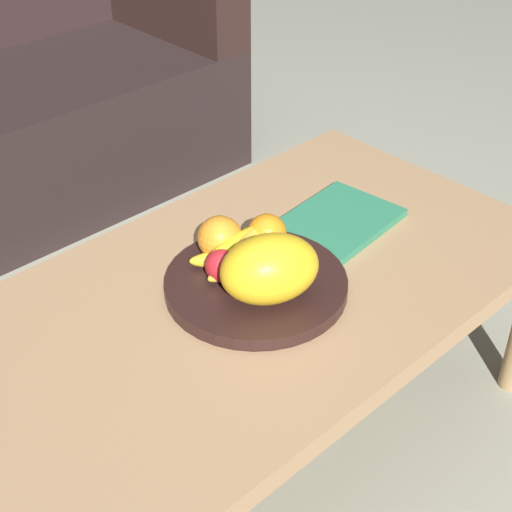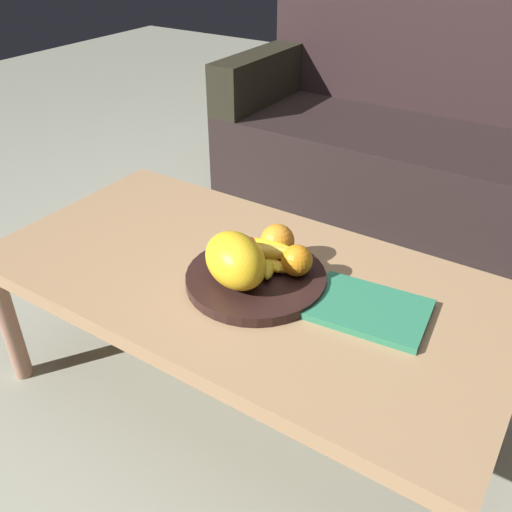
{
  "view_description": "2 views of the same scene",
  "coord_description": "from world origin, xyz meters",
  "px_view_note": "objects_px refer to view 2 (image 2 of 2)",
  "views": [
    {
      "loc": [
        -0.7,
        -0.8,
        1.26
      ],
      "look_at": [
        0.04,
        -0.02,
        0.49
      ],
      "focal_mm": 53.15,
      "sensor_mm": 36.0,
      "label": 1
    },
    {
      "loc": [
        0.62,
        -0.89,
        1.17
      ],
      "look_at": [
        0.04,
        -0.02,
        0.49
      ],
      "focal_mm": 38.39,
      "sensor_mm": 36.0,
      "label": 2
    }
  ],
  "objects_px": {
    "coffee_table": "(244,288)",
    "apple_front": "(251,250)",
    "fruit_bowl": "(256,278)",
    "melon_large_front": "(235,260)",
    "orange_left": "(297,260)",
    "couch": "(430,150)",
    "orange_front": "(277,241)",
    "magazine": "(369,309)",
    "banana_bunch": "(268,255)"
  },
  "relations": [
    {
      "from": "fruit_bowl",
      "to": "orange_left",
      "type": "bearing_deg",
      "value": 33.99
    },
    {
      "from": "melon_large_front",
      "to": "orange_left",
      "type": "height_order",
      "value": "melon_large_front"
    },
    {
      "from": "melon_large_front",
      "to": "orange_front",
      "type": "bearing_deg",
      "value": 82.76
    },
    {
      "from": "fruit_bowl",
      "to": "melon_large_front",
      "type": "bearing_deg",
      "value": -110.01
    },
    {
      "from": "coffee_table",
      "to": "apple_front",
      "type": "xyz_separation_m",
      "value": [
        0.0,
        0.03,
        0.1
      ]
    },
    {
      "from": "couch",
      "to": "apple_front",
      "type": "xyz_separation_m",
      "value": [
        -0.04,
        -1.28,
        0.17
      ]
    },
    {
      "from": "couch",
      "to": "apple_front",
      "type": "relative_size",
      "value": 28.27
    },
    {
      "from": "fruit_bowl",
      "to": "coffee_table",
      "type": "bearing_deg",
      "value": 161.46
    },
    {
      "from": "orange_front",
      "to": "apple_front",
      "type": "xyz_separation_m",
      "value": [
        -0.04,
        -0.05,
        -0.01
      ]
    },
    {
      "from": "fruit_bowl",
      "to": "melon_large_front",
      "type": "relative_size",
      "value": 1.91
    },
    {
      "from": "coffee_table",
      "to": "couch",
      "type": "height_order",
      "value": "couch"
    },
    {
      "from": "apple_front",
      "to": "fruit_bowl",
      "type": "bearing_deg",
      "value": -44.69
    },
    {
      "from": "fruit_bowl",
      "to": "melon_large_front",
      "type": "height_order",
      "value": "melon_large_front"
    },
    {
      "from": "coffee_table",
      "to": "melon_large_front",
      "type": "bearing_deg",
      "value": -69.81
    },
    {
      "from": "orange_left",
      "to": "banana_bunch",
      "type": "relative_size",
      "value": 0.45
    },
    {
      "from": "couch",
      "to": "orange_left",
      "type": "bearing_deg",
      "value": -86.62
    },
    {
      "from": "apple_front",
      "to": "banana_bunch",
      "type": "relative_size",
      "value": 0.36
    },
    {
      "from": "couch",
      "to": "melon_large_front",
      "type": "relative_size",
      "value": 9.89
    },
    {
      "from": "apple_front",
      "to": "magazine",
      "type": "xyz_separation_m",
      "value": [
        0.31,
        0.0,
        -0.05
      ]
    },
    {
      "from": "orange_front",
      "to": "apple_front",
      "type": "relative_size",
      "value": 1.38
    },
    {
      "from": "orange_left",
      "to": "apple_front",
      "type": "relative_size",
      "value": 1.23
    },
    {
      "from": "apple_front",
      "to": "magazine",
      "type": "height_order",
      "value": "apple_front"
    },
    {
      "from": "orange_front",
      "to": "coffee_table",
      "type": "bearing_deg",
      "value": -118.86
    },
    {
      "from": "coffee_table",
      "to": "melon_large_front",
      "type": "distance_m",
      "value": 0.15
    },
    {
      "from": "melon_large_front",
      "to": "banana_bunch",
      "type": "distance_m",
      "value": 0.11
    },
    {
      "from": "banana_bunch",
      "to": "magazine",
      "type": "height_order",
      "value": "banana_bunch"
    },
    {
      "from": "banana_bunch",
      "to": "magazine",
      "type": "bearing_deg",
      "value": -1.15
    },
    {
      "from": "orange_front",
      "to": "orange_left",
      "type": "distance_m",
      "value": 0.09
    },
    {
      "from": "fruit_bowl",
      "to": "banana_bunch",
      "type": "height_order",
      "value": "banana_bunch"
    },
    {
      "from": "coffee_table",
      "to": "melon_large_front",
      "type": "relative_size",
      "value": 7.39
    },
    {
      "from": "fruit_bowl",
      "to": "orange_left",
      "type": "height_order",
      "value": "orange_left"
    },
    {
      "from": "coffee_table",
      "to": "couch",
      "type": "distance_m",
      "value": 1.31
    },
    {
      "from": "melon_large_front",
      "to": "magazine",
      "type": "bearing_deg",
      "value": 18.56
    },
    {
      "from": "coffee_table",
      "to": "banana_bunch",
      "type": "distance_m",
      "value": 0.11
    },
    {
      "from": "orange_left",
      "to": "magazine",
      "type": "xyz_separation_m",
      "value": [
        0.19,
        -0.01,
        -0.05
      ]
    },
    {
      "from": "couch",
      "to": "fruit_bowl",
      "type": "height_order",
      "value": "couch"
    },
    {
      "from": "couch",
      "to": "fruit_bowl",
      "type": "bearing_deg",
      "value": -90.11
    },
    {
      "from": "couch",
      "to": "melon_large_front",
      "type": "xyz_separation_m",
      "value": [
        -0.02,
        -1.38,
        0.2
      ]
    },
    {
      "from": "melon_large_front",
      "to": "orange_left",
      "type": "xyz_separation_m",
      "value": [
        0.1,
        0.11,
        -0.02
      ]
    },
    {
      "from": "orange_left",
      "to": "magazine",
      "type": "height_order",
      "value": "orange_left"
    },
    {
      "from": "melon_large_front",
      "to": "banana_bunch",
      "type": "xyz_separation_m",
      "value": [
        0.02,
        0.1,
        -0.03
      ]
    },
    {
      "from": "orange_front",
      "to": "banana_bunch",
      "type": "relative_size",
      "value": 0.5
    },
    {
      "from": "orange_front",
      "to": "magazine",
      "type": "relative_size",
      "value": 0.33
    },
    {
      "from": "orange_left",
      "to": "apple_front",
      "type": "height_order",
      "value": "orange_left"
    },
    {
      "from": "coffee_table",
      "to": "fruit_bowl",
      "type": "relative_size",
      "value": 3.86
    },
    {
      "from": "fruit_bowl",
      "to": "apple_front",
      "type": "relative_size",
      "value": 5.47
    },
    {
      "from": "couch",
      "to": "magazine",
      "type": "xyz_separation_m",
      "value": [
        0.26,
        -1.28,
        0.12
      ]
    },
    {
      "from": "banana_bunch",
      "to": "magazine",
      "type": "relative_size",
      "value": 0.66
    },
    {
      "from": "melon_large_front",
      "to": "orange_front",
      "type": "relative_size",
      "value": 2.06
    },
    {
      "from": "orange_left",
      "to": "magazine",
      "type": "distance_m",
      "value": 0.2
    }
  ]
}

